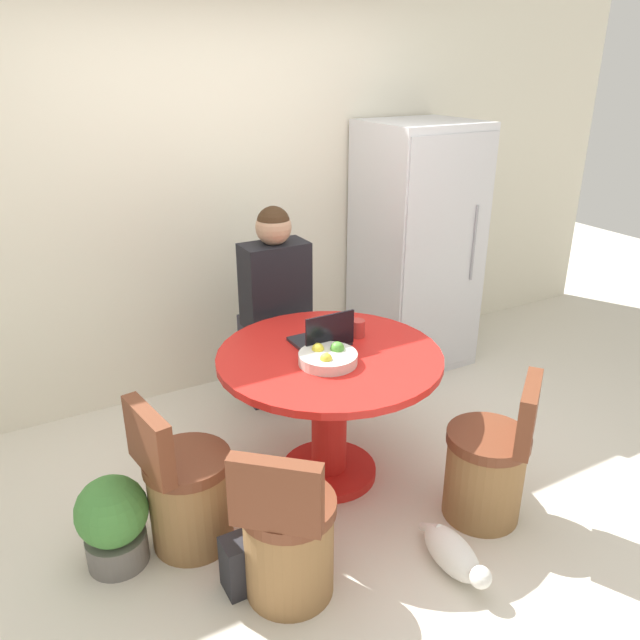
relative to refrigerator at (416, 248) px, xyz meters
The scene contains 14 objects.
ground_plane 2.04m from the refrigerator, 136.80° to the right, with size 12.00×12.00×0.00m, color beige.
wall_back 1.46m from the refrigerator, 163.55° to the left, with size 7.00×0.06×2.60m.
refrigerator is the anchor object (origin of this frame).
dining_table 1.65m from the refrigerator, 142.96° to the right, with size 1.17×1.17×0.75m.
chair_left_side 2.47m from the refrigerator, 152.71° to the right, with size 0.43×0.41×0.78m.
chair_near_right_corner 1.91m from the refrigerator, 115.02° to the right, with size 0.47×0.47×0.78m.
chair_near_left_corner 2.53m from the refrigerator, 139.16° to the right, with size 0.47×0.47×0.78m.
person_seated 1.25m from the refrigerator, behind, with size 0.40×0.37×1.36m.
laptop 1.54m from the refrigerator, 145.76° to the right, with size 0.28×0.23×0.20m.
fruit_bowl 1.72m from the refrigerator, 141.79° to the right, with size 0.29×0.29×0.10m.
coffee_cup 1.36m from the refrigerator, 140.59° to the right, with size 0.08×0.08×0.09m.
cat 2.33m from the refrigerator, 121.85° to the right, with size 0.18×0.48×0.17m.
potted_plant 2.76m from the refrigerator, 156.67° to the right, with size 0.32×0.32×0.45m.
handbag 2.57m from the refrigerator, 142.72° to the right, with size 0.30×0.14×0.26m.
Camera 1 is at (-1.40, -2.20, 2.15)m, focal length 35.00 mm.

